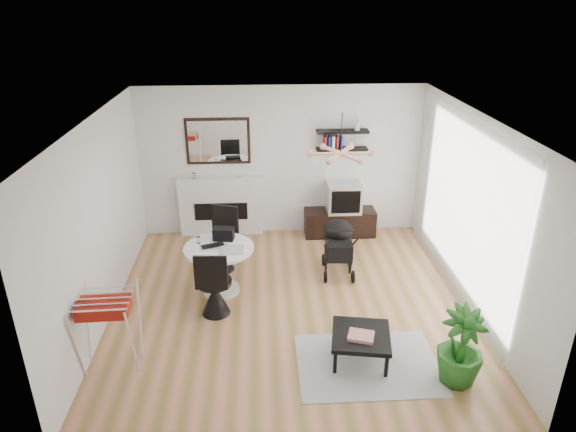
{
  "coord_description": "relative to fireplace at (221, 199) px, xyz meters",
  "views": [
    {
      "loc": [
        -0.39,
        -6.25,
        4.13
      ],
      "look_at": [
        0.0,
        0.4,
        1.21
      ],
      "focal_mm": 32.0,
      "sensor_mm": 36.0,
      "label": 1
    }
  ],
  "objects": [
    {
      "name": "wall_right",
      "position": [
        3.6,
        -2.42,
        0.66
      ],
      "size": [
        0.0,
        5.0,
        5.0
      ],
      "primitive_type": "plane",
      "rotation": [
        1.57,
        0.0,
        -1.57
      ],
      "color": "white",
      "rests_on": "floor"
    },
    {
      "name": "potted_plant",
      "position": [
        2.92,
        -4.12,
        -0.21
      ],
      "size": [
        0.63,
        0.63,
        0.95
      ],
      "primitive_type": "imported",
      "rotation": [
        0.0,
        0.0,
        0.22
      ],
      "color": "#21621C",
      "rests_on": "floor"
    },
    {
      "name": "shelf_upper",
      "position": [
        2.16,
        -0.05,
        1.23
      ],
      "size": [
        0.9,
        0.25,
        0.04
      ],
      "primitive_type": "cube",
      "color": "black",
      "rests_on": "wall_back"
    },
    {
      "name": "laptop",
      "position": [
        0.02,
        -2.04,
        0.07
      ],
      "size": [
        0.38,
        0.31,
        0.03
      ],
      "primitive_type": "imported",
      "rotation": [
        0.0,
        0.0,
        0.35
      ],
      "color": "black",
      "rests_on": "dining_table"
    },
    {
      "name": "drinking_glass",
      "position": [
        -0.21,
        -1.87,
        0.11
      ],
      "size": [
        0.06,
        0.06,
        0.1
      ],
      "primitive_type": "cylinder",
      "color": "white",
      "rests_on": "dining_table"
    },
    {
      "name": "magazines",
      "position": [
        1.87,
        -3.74,
        -0.3
      ],
      "size": [
        0.36,
        0.32,
        0.04
      ],
      "primitive_type": "cube",
      "rotation": [
        0.0,
        0.0,
        -0.31
      ],
      "color": "#DC4537",
      "rests_on": "coffee_table"
    },
    {
      "name": "wall_back",
      "position": [
        1.1,
        0.08,
        0.66
      ],
      "size": [
        5.0,
        0.0,
        5.0
      ],
      "primitive_type": "plane",
      "rotation": [
        1.57,
        0.0,
        0.0
      ],
      "color": "white",
      "rests_on": "floor"
    },
    {
      "name": "crt_tv",
      "position": [
        2.21,
        -0.16,
        0.06
      ],
      "size": [
        0.6,
        0.53,
        0.53
      ],
      "color": "silver",
      "rests_on": "tv_console"
    },
    {
      "name": "newspaper",
      "position": [
        0.28,
        -2.12,
        0.07
      ],
      "size": [
        0.36,
        0.3,
        0.01
      ],
      "primitive_type": "cube",
      "rotation": [
        0.0,
        0.0,
        0.01
      ],
      "color": "silver",
      "rests_on": "dining_table"
    },
    {
      "name": "floor",
      "position": [
        1.1,
        -2.42,
        -0.69
      ],
      "size": [
        5.0,
        5.0,
        0.0
      ],
      "primitive_type": "plane",
      "color": "olive",
      "rests_on": "ground"
    },
    {
      "name": "chair_near",
      "position": [
        0.06,
        -2.6,
        -0.37
      ],
      "size": [
        0.48,
        0.5,
        1.01
      ],
      "rotation": [
        0.0,
        0.0,
        3.07
      ],
      "color": "black",
      "rests_on": "floor"
    },
    {
      "name": "chair_far",
      "position": [
        0.08,
        -1.32,
        -0.36
      ],
      "size": [
        0.53,
        0.55,
        1.03
      ],
      "rotation": [
        0.0,
        0.0,
        -0.32
      ],
      "color": "black",
      "rests_on": "floor"
    },
    {
      "name": "pendant_lamp",
      "position": [
        1.8,
        -2.12,
        1.46
      ],
      "size": [
        0.9,
        0.9,
        0.1
      ],
      "primitive_type": null,
      "color": "tan",
      "rests_on": "ceiling"
    },
    {
      "name": "dining_table",
      "position": [
        0.09,
        -2.02,
        -0.19
      ],
      "size": [
        1.02,
        1.02,
        0.75
      ],
      "color": "white",
      "rests_on": "floor"
    },
    {
      "name": "ceiling",
      "position": [
        1.1,
        -2.42,
        2.01
      ],
      "size": [
        5.0,
        5.0,
        0.0
      ],
      "primitive_type": "plane",
      "color": "white",
      "rests_on": "wall_back"
    },
    {
      "name": "sheer_curtain",
      "position": [
        3.5,
        -2.22,
        0.66
      ],
      "size": [
        0.04,
        3.6,
        2.6
      ],
      "primitive_type": "cube",
      "color": "white",
      "rests_on": "wall_right"
    },
    {
      "name": "wall_left",
      "position": [
        -1.4,
        -2.42,
        0.66
      ],
      "size": [
        0.0,
        5.0,
        5.0
      ],
      "primitive_type": "plane",
      "rotation": [
        1.57,
        0.0,
        1.57
      ],
      "color": "white",
      "rests_on": "floor"
    },
    {
      "name": "shelf_lower",
      "position": [
        2.16,
        -0.05,
        0.91
      ],
      "size": [
        0.9,
        0.25,
        0.04
      ],
      "primitive_type": "cube",
      "color": "black",
      "rests_on": "wall_back"
    },
    {
      "name": "fireplace",
      "position": [
        0.0,
        0.0,
        0.0
      ],
      "size": [
        1.5,
        0.17,
        2.16
      ],
      "color": "white",
      "rests_on": "floor"
    },
    {
      "name": "stroller",
      "position": [
        1.93,
        -1.52,
        -0.28
      ],
      "size": [
        0.52,
        0.8,
        0.95
      ],
      "rotation": [
        0.0,
        0.0,
        -0.06
      ],
      "color": "black",
      "rests_on": "floor"
    },
    {
      "name": "drying_rack",
      "position": [
        -1.08,
        -3.64,
        -0.17
      ],
      "size": [
        0.68,
        0.63,
        0.98
      ],
      "rotation": [
        0.0,
        0.0,
        0.03
      ],
      "color": "white",
      "rests_on": "floor"
    },
    {
      "name": "rug",
      "position": [
        1.96,
        -3.79,
        -0.68
      ],
      "size": [
        1.69,
        1.22,
        0.01
      ],
      "primitive_type": "cube",
      "color": "#AFAFAF",
      "rests_on": "floor"
    },
    {
      "name": "black_bag",
      "position": [
        0.16,
        -1.77,
        0.15
      ],
      "size": [
        0.33,
        0.22,
        0.18
      ],
      "primitive_type": "cube",
      "rotation": [
        0.0,
        0.0,
        -0.14
      ],
      "color": "black",
      "rests_on": "dining_table"
    },
    {
      "name": "coffee_table",
      "position": [
        1.88,
        -3.67,
        -0.36
      ],
      "size": [
        0.8,
        0.8,
        0.36
      ],
      "rotation": [
        0.0,
        0.0,
        -0.17
      ],
      "color": "black",
      "rests_on": "rug"
    },
    {
      "name": "tv_console",
      "position": [
        2.16,
        -0.16,
        -0.45
      ],
      "size": [
        1.28,
        0.45,
        0.48
      ],
      "primitive_type": "cube",
      "color": "black",
      "rests_on": "floor"
    }
  ]
}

